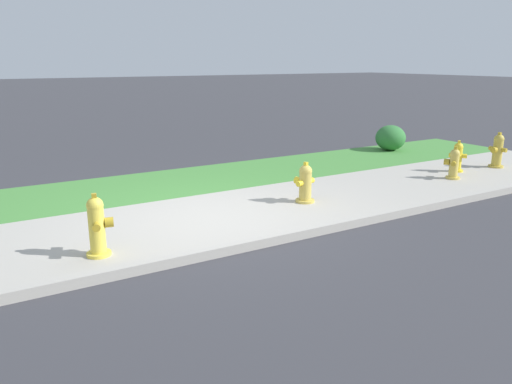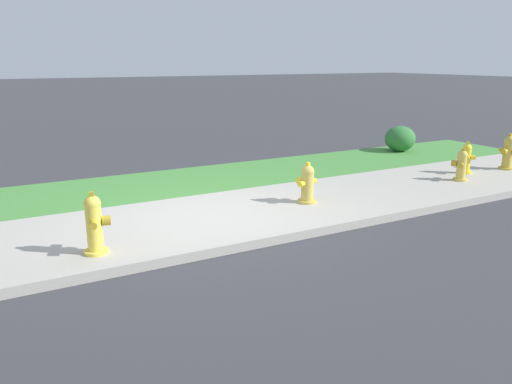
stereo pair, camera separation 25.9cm
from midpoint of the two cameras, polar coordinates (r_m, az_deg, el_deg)
ground_plane at (r=7.37m, az=-4.20°, el=-2.98°), size 120.00×120.00×0.00m
sidewalk_pavement at (r=7.37m, az=-4.20°, el=-2.94°), size 18.00×2.51×0.01m
grass_verge at (r=9.49m, az=-10.13°, el=0.93°), size 18.00×2.20×0.01m
street_curb at (r=6.23m, az=0.94°, el=-5.79°), size 18.00×0.16×0.12m
fire_hydrant_mid_block at (r=6.17m, az=-16.83°, el=-3.58°), size 0.35×0.38×0.77m
fire_hydrant_across_street at (r=11.04m, az=23.52°, el=3.51°), size 0.33×0.34×0.65m
fire_hydrant_at_driveway at (r=10.34m, az=23.07°, el=2.81°), size 0.34×0.32×0.64m
fire_hydrant_far_end at (r=11.82m, az=27.41°, el=4.04°), size 0.36×0.38×0.76m
fire_hydrant_by_grass_verge at (r=8.09m, az=6.78°, el=0.92°), size 0.39×0.36×0.67m
shrub_bush_mid_verge at (r=13.20m, az=16.69°, el=5.86°), size 0.76×0.76×0.64m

